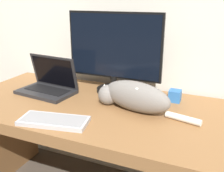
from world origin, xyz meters
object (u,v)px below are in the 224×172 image
(cat, at_px, (133,96))
(monitor, at_px, (114,52))
(laptop, at_px, (48,85))
(external_keyboard, at_px, (54,121))

(cat, bearing_deg, monitor, 145.31)
(monitor, distance_m, laptop, 0.46)
(monitor, xyz_separation_m, external_keyboard, (-0.09, -0.52, -0.24))
(laptop, distance_m, cat, 0.57)
(monitor, height_order, external_keyboard, monitor)
(external_keyboard, height_order, cat, cat)
(monitor, bearing_deg, external_keyboard, -99.78)
(monitor, bearing_deg, laptop, -153.86)
(monitor, distance_m, cat, 0.35)
(monitor, xyz_separation_m, laptop, (-0.37, -0.18, -0.21))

